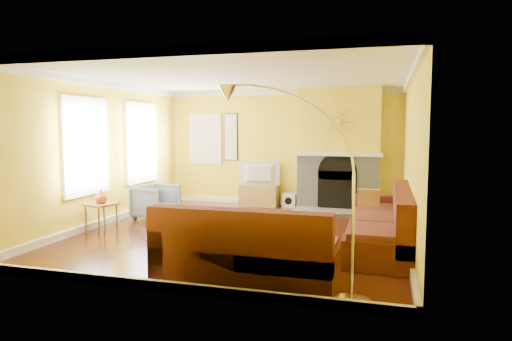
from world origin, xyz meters
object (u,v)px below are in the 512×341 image
(sectional_sofa, at_px, (303,220))
(armchair, at_px, (156,202))
(side_table, at_px, (102,218))
(media_console, at_px, (259,195))
(arc_lamp, at_px, (293,194))
(coffee_table, at_px, (279,232))

(sectional_sofa, height_order, armchair, sectional_sofa)
(sectional_sofa, distance_m, side_table, 3.62)
(media_console, bearing_deg, arc_lamp, -70.88)
(side_table, bearing_deg, armchair, 74.98)
(coffee_table, bearing_deg, side_table, -178.93)
(media_console, height_order, armchair, armchair)
(sectional_sofa, xyz_separation_m, arc_lamp, (0.25, -1.99, 0.69))
(coffee_table, distance_m, media_console, 3.50)
(side_table, bearing_deg, arc_lamp, -29.32)
(armchair, bearing_deg, coffee_table, -103.38)
(armchair, bearing_deg, media_console, -27.71)
(coffee_table, distance_m, armchair, 3.10)
(sectional_sofa, bearing_deg, arc_lamp, -82.93)
(sectional_sofa, distance_m, coffee_table, 0.55)
(media_console, bearing_deg, sectional_sofa, -64.69)
(sectional_sofa, distance_m, media_console, 3.89)
(coffee_table, bearing_deg, arc_lamp, -73.22)
(arc_lamp, bearing_deg, sectional_sofa, 97.07)
(sectional_sofa, xyz_separation_m, side_table, (-3.61, 0.18, -0.19))
(armchair, xyz_separation_m, side_table, (-0.35, -1.31, -0.09))
(armchair, bearing_deg, arc_lamp, -124.29)
(side_table, xyz_separation_m, arc_lamp, (3.85, -2.16, 0.88))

